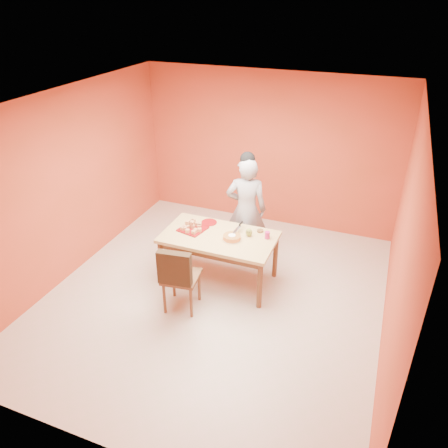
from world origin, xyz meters
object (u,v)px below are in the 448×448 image
at_px(pastry_platter, 193,229).
at_px(checker_tin, 260,231).
at_px(egg_ornament, 249,232).
at_px(magenta_glass, 267,235).
at_px(dining_table, 219,241).
at_px(sponge_cake, 232,237).
at_px(red_dinner_plate, 209,222).
at_px(person, 246,210).
at_px(dining_chair, 180,276).

relative_size(pastry_platter, checker_tin, 3.78).
relative_size(egg_ornament, magenta_glass, 1.18).
height_order(dining_table, sponge_cake, sponge_cake).
xyz_separation_m(red_dinner_plate, checker_tin, (0.79, 0.02, 0.01)).
height_order(dining_table, egg_ornament, egg_ornament).
distance_m(person, magenta_glass, 0.75).
distance_m(dining_chair, magenta_glass, 1.33).
relative_size(egg_ornament, checker_tin, 1.31).
bearing_deg(person, red_dinner_plate, 30.66).
xyz_separation_m(dining_table, dining_chair, (-0.24, -0.77, -0.15)).
bearing_deg(egg_ornament, red_dinner_plate, -170.50).
bearing_deg(egg_ornament, dining_chair, -102.21).
height_order(pastry_platter, red_dinner_plate, pastry_platter).
distance_m(dining_table, pastry_platter, 0.43).
xyz_separation_m(dining_chair, red_dinner_plate, (-0.04, 1.07, 0.25)).
distance_m(egg_ornament, checker_tin, 0.21).
distance_m(pastry_platter, red_dinner_plate, 0.31).
xyz_separation_m(sponge_cake, egg_ornament, (0.19, 0.18, 0.02)).
distance_m(person, egg_ornament, 0.64).
bearing_deg(egg_ornament, checker_tin, 80.38).
bearing_deg(egg_ornament, magenta_glass, 30.30).
xyz_separation_m(sponge_cake, magenta_glass, (0.45, 0.21, 0.01)).
height_order(red_dinner_plate, magenta_glass, magenta_glass).
xyz_separation_m(dining_table, person, (0.16, 0.73, 0.18)).
relative_size(person, sponge_cake, 6.87).
bearing_deg(magenta_glass, egg_ornament, -172.33).
bearing_deg(checker_tin, magenta_glass, -44.12).
bearing_deg(pastry_platter, dining_table, -3.21).
height_order(pastry_platter, sponge_cake, sponge_cake).
relative_size(dining_chair, red_dinner_plate, 4.35).
bearing_deg(dining_chair, magenta_glass, 38.85).
distance_m(dining_chair, pastry_platter, 0.85).
xyz_separation_m(dining_table, red_dinner_plate, (-0.28, 0.30, 0.10)).
xyz_separation_m(person, sponge_cake, (0.05, -0.77, -0.05)).
bearing_deg(checker_tin, person, 130.51).
bearing_deg(egg_ornament, sponge_cake, -113.62).
bearing_deg(pastry_platter, red_dinner_plate, 62.97).
relative_size(pastry_platter, egg_ornament, 2.88).
xyz_separation_m(pastry_platter, sponge_cake, (0.63, -0.06, 0.03)).
xyz_separation_m(egg_ornament, magenta_glass, (0.26, 0.03, -0.01)).
bearing_deg(sponge_cake, pastry_platter, 174.42).
bearing_deg(checker_tin, dining_table, -147.93).
height_order(magenta_glass, checker_tin, magenta_glass).
xyz_separation_m(red_dinner_plate, egg_ornament, (0.68, -0.16, 0.05)).
relative_size(dining_table, magenta_glass, 15.66).
distance_m(magenta_glass, checker_tin, 0.21).
bearing_deg(magenta_glass, dining_chair, -133.35).
xyz_separation_m(person, egg_ornament, (0.24, -0.59, -0.03)).
xyz_separation_m(magenta_glass, checker_tin, (-0.15, 0.14, -0.04)).
bearing_deg(dining_chair, egg_ornament, 47.36).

